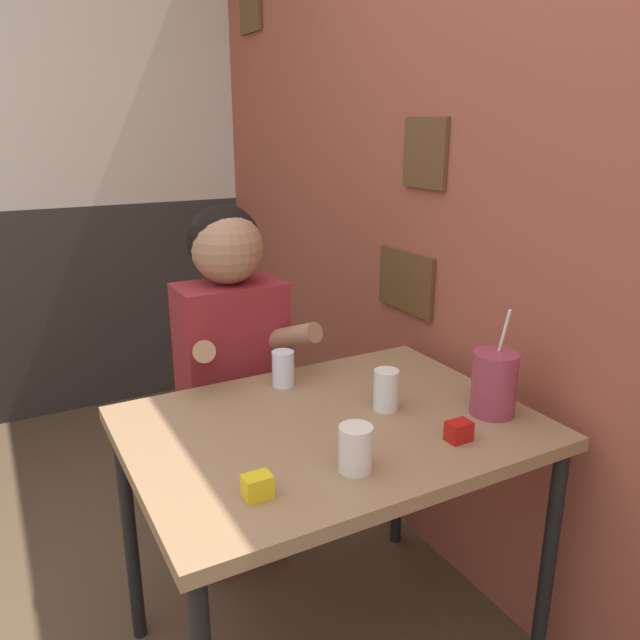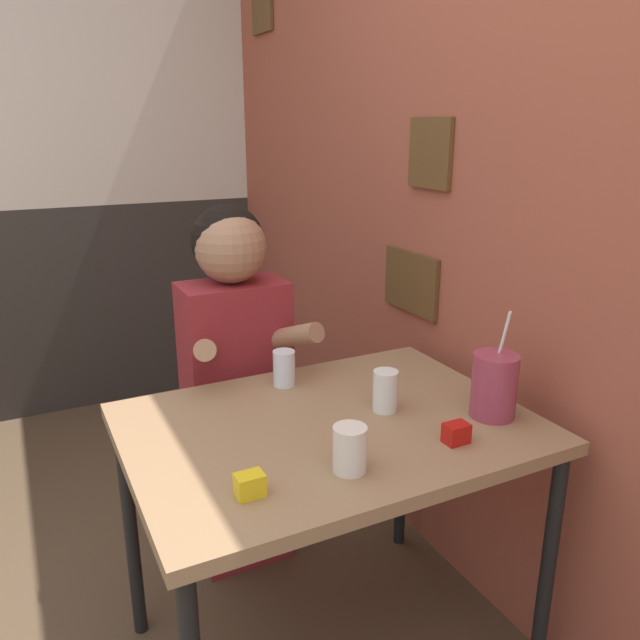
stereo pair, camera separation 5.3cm
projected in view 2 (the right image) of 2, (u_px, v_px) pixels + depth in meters
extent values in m
cube|color=#9E4C38|center=(360.00, 165.00, 2.47)|extent=(0.06, 4.44, 2.70)
cube|color=brown|center=(262.00, 9.00, 3.01)|extent=(0.02, 0.24, 0.21)
cube|color=brown|center=(430.00, 153.00, 2.00)|extent=(0.02, 0.21, 0.22)
cube|color=brown|center=(411.00, 282.00, 2.20)|extent=(0.02, 0.30, 0.21)
cube|color=#332D28|center=(8.00, 318.00, 3.20)|extent=(5.63, 0.06, 1.10)
cube|color=#93704C|center=(329.00, 428.00, 1.63)|extent=(1.04, 0.77, 0.04)
cylinder|color=black|center=(547.00, 573.00, 1.66)|extent=(0.04, 0.04, 0.73)
cylinder|color=black|center=(131.00, 530.00, 1.83)|extent=(0.04, 0.04, 0.73)
cylinder|color=black|center=(402.00, 456.00, 2.24)|extent=(0.04, 0.04, 0.73)
cube|color=maroon|center=(242.00, 499.00, 2.22)|extent=(0.31, 0.20, 0.45)
cube|color=maroon|center=(236.00, 366.00, 2.07)|extent=(0.34, 0.20, 0.57)
sphere|color=black|center=(228.00, 241.00, 1.97)|extent=(0.23, 0.23, 0.23)
sphere|color=#9E7051|center=(231.00, 248.00, 1.95)|extent=(0.23, 0.23, 0.23)
cylinder|color=#9E7051|center=(206.00, 350.00, 1.85)|extent=(0.14, 0.27, 0.15)
cylinder|color=#9E7051|center=(290.00, 337.00, 1.97)|extent=(0.14, 0.27, 0.15)
cylinder|color=#99384C|center=(494.00, 386.00, 1.64)|extent=(0.12, 0.12, 0.17)
cylinder|color=white|center=(504.00, 336.00, 1.60)|extent=(0.01, 0.04, 0.14)
cylinder|color=silver|center=(284.00, 368.00, 1.84)|extent=(0.07, 0.07, 0.11)
cylinder|color=silver|center=(385.00, 391.00, 1.68)|extent=(0.07, 0.07, 0.11)
cylinder|color=silver|center=(350.00, 449.00, 1.38)|extent=(0.08, 0.08, 0.11)
cube|color=#B7140F|center=(456.00, 433.00, 1.51)|extent=(0.06, 0.04, 0.05)
cube|color=yellow|center=(250.00, 485.00, 1.30)|extent=(0.06, 0.04, 0.05)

